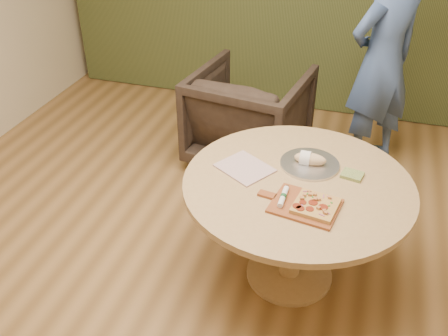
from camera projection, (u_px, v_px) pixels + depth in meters
room_shell at (188, 95)px, 2.31m from camera, size 5.04×6.04×2.84m
pedestal_table at (296, 201)px, 2.94m from camera, size 1.33×1.33×0.75m
pizza_paddle at (303, 205)px, 2.67m from camera, size 0.47×0.33×0.01m
flatbread_pizza at (315, 205)px, 2.63m from camera, size 0.25×0.25×0.04m
cutlery_roll at (283, 197)px, 2.69m from camera, size 0.03×0.20×0.03m
newspaper at (245, 168)px, 2.97m from camera, size 0.39×0.37×0.01m
serving_tray at (310, 164)px, 3.00m from camera, size 0.36×0.36×0.02m
bread_roll at (309, 159)px, 2.98m from camera, size 0.19×0.09×0.09m
green_packet at (352, 175)px, 2.90m from camera, size 0.14×0.12×0.02m
armchair at (250, 112)px, 4.22m from camera, size 1.00×0.95×0.92m
person_standing at (382, 62)px, 3.96m from camera, size 0.78×0.78×1.82m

